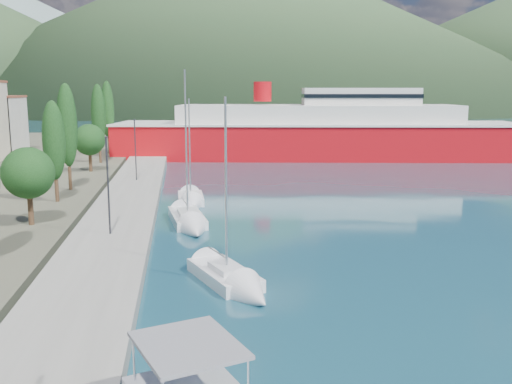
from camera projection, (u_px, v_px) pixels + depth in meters
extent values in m
plane|color=#194658|center=(199.00, 131.00, 138.93)|extent=(1400.00, 1400.00, 0.00)
cube|color=gray|center=(126.00, 207.00, 45.93)|extent=(5.00, 88.00, 0.80)
cone|color=gray|center=(250.00, 23.00, 680.30)|extent=(760.00, 760.00, 180.00)
cone|color=#344F2E|center=(241.00, 24.00, 407.44)|extent=(480.00, 480.00, 115.00)
cylinder|color=#47301E|center=(31.00, 209.00, 38.24)|extent=(0.36, 0.36, 2.15)
sphere|color=#183E17|center=(28.00, 173.00, 37.81)|extent=(3.44, 3.44, 3.44)
cylinder|color=#47301E|center=(57.00, 191.00, 46.37)|extent=(0.30, 0.30, 1.80)
ellipsoid|color=#183E17|center=(54.00, 141.00, 45.66)|extent=(1.80, 1.80, 6.38)
cylinder|color=#47301E|center=(70.00, 178.00, 51.98)|extent=(0.30, 0.30, 2.12)
ellipsoid|color=#183E17|center=(67.00, 125.00, 51.14)|extent=(1.80, 1.80, 7.50)
cylinder|color=#47301E|center=(90.00, 162.00, 63.82)|extent=(0.36, 0.36, 2.17)
sphere|color=#183E17|center=(89.00, 140.00, 63.39)|extent=(3.48, 3.48, 3.48)
cylinder|color=#47301E|center=(100.00, 154.00, 71.68)|extent=(0.30, 0.30, 2.16)
ellipsoid|color=#183E17|center=(98.00, 115.00, 70.83)|extent=(1.80, 1.80, 7.65)
cylinder|color=#47301E|center=(109.00, 147.00, 80.77)|extent=(0.30, 0.30, 2.28)
ellipsoid|color=#183E17|center=(108.00, 110.00, 79.87)|extent=(1.80, 1.80, 8.07)
cylinder|color=#2D2D33|center=(108.00, 186.00, 35.05)|extent=(0.12, 0.12, 6.00)
cube|color=#2D2D33|center=(106.00, 137.00, 34.77)|extent=(0.15, 0.50, 0.12)
cylinder|color=#2D2D33|center=(135.00, 150.00, 56.64)|extent=(0.12, 0.12, 6.00)
cube|color=#2D2D33|center=(135.00, 120.00, 56.36)|extent=(0.15, 0.50, 0.12)
cube|color=gray|center=(188.00, 345.00, 15.37)|extent=(3.40, 3.69, 0.11)
cube|color=silver|center=(224.00, 276.00, 29.14)|extent=(3.72, 5.55, 0.82)
cube|color=silver|center=(227.00, 268.00, 28.75)|extent=(1.89, 2.36, 0.32)
cylinder|color=silver|center=(226.00, 186.00, 28.02)|extent=(0.12, 0.12, 8.69)
cone|color=silver|center=(253.00, 297.00, 26.26)|extent=(2.79, 2.97, 2.10)
cube|color=silver|center=(187.00, 219.00, 42.24)|extent=(2.91, 6.27, 0.85)
cube|color=silver|center=(188.00, 213.00, 41.75)|extent=(1.60, 2.56, 0.33)
cylinder|color=silver|center=(186.00, 144.00, 40.87)|extent=(0.12, 0.12, 10.43)
cone|color=silver|center=(195.00, 231.00, 38.55)|extent=(2.51, 3.07, 2.18)
cube|color=silver|center=(191.00, 199.00, 49.94)|extent=(2.21, 4.90, 0.83)
cube|color=silver|center=(191.00, 194.00, 49.53)|extent=(1.31, 1.97, 0.32)
cylinder|color=silver|center=(190.00, 148.00, 48.83)|extent=(0.12, 0.12, 8.34)
cone|color=silver|center=(192.00, 206.00, 46.91)|extent=(2.17, 2.30, 2.13)
cube|color=red|center=(317.00, 143.00, 83.01)|extent=(58.84, 20.65, 5.57)
cube|color=silver|center=(317.00, 124.00, 82.53)|extent=(59.29, 21.06, 0.30)
cube|color=silver|center=(317.00, 115.00, 82.32)|extent=(40.86, 15.90, 2.98)
cube|color=silver|center=(359.00, 96.00, 81.72)|extent=(17.10, 9.79, 2.39)
cylinder|color=red|center=(263.00, 92.00, 81.91)|extent=(2.59, 2.59, 2.79)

